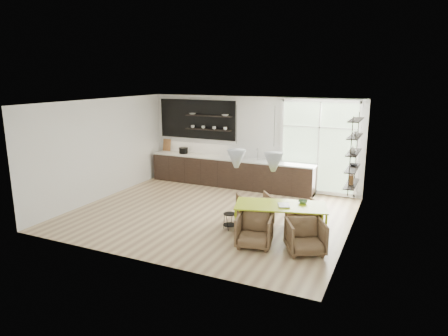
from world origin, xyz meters
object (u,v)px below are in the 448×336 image
armchair_back_left (255,209)px  armchair_front_left (254,231)px  wire_stool (229,219)px  armchair_back_right (303,214)px  dining_table (281,207)px  armchair_front_right (305,237)px

armchair_back_left → armchair_front_left: 1.38m
armchair_front_left → wire_stool: armchair_front_left is taller
armchair_back_left → armchair_back_right: size_ratio=1.12×
dining_table → armchair_front_right: (0.72, -0.63, -0.34)m
armchair_back_right → dining_table: bearing=29.3°
armchair_back_left → armchair_back_right: 1.18m
dining_table → wire_stool: (-1.20, -0.11, -0.43)m
armchair_front_right → dining_table: bearing=111.0°
dining_table → armchair_front_left: (-0.34, -0.76, -0.34)m
armchair_back_right → armchair_front_left: 1.67m
armchair_back_right → armchair_front_right: size_ratio=0.93×
armchair_front_left → armchair_front_right: armchair_front_right is taller
armchair_back_left → armchair_back_right: armchair_back_left is taller
armchair_front_left → armchair_front_right: bearing=-4.6°
wire_stool → armchair_front_right: bearing=-15.0°
armchair_front_left → armchair_front_right: size_ratio=0.99×
dining_table → armchair_front_right: size_ratio=2.88×
dining_table → armchair_back_right: bearing=50.7°
dining_table → armchair_back_right: 0.92m
dining_table → armchair_front_left: size_ratio=2.89×
wire_stool → armchair_back_right: bearing=29.9°
armchair_front_right → wire_stool: bearing=137.0°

